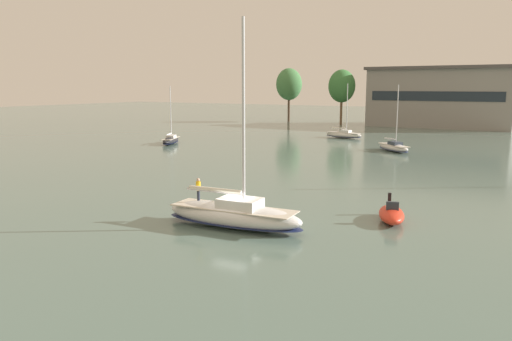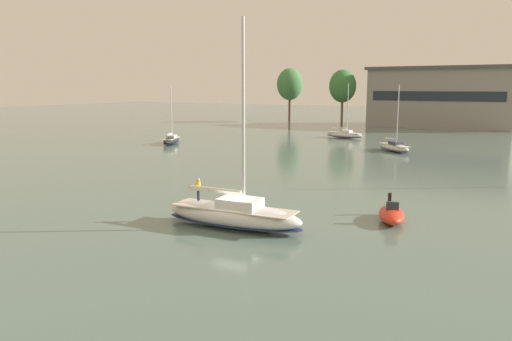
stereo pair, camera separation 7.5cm
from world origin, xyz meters
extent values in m
plane|color=slate|center=(0.00, 0.00, 0.00)|extent=(400.00, 400.00, 0.00)
cube|color=gray|center=(-4.81, 96.15, 6.61)|extent=(31.57, 14.54, 13.23)
cube|color=#1E2833|center=(-4.81, 88.81, 7.27)|extent=(28.41, 0.10, 2.12)
cube|color=#514C4C|center=(-4.81, 96.15, 13.58)|extent=(32.77, 15.74, 0.70)
cylinder|color=brown|center=(-27.03, 89.70, 3.64)|extent=(0.58, 0.58, 7.29)
ellipsoid|color=#3D7A3D|center=(-27.03, 89.70, 9.49)|extent=(6.56, 6.56, 8.02)
cylinder|color=#4C3828|center=(-43.07, 92.72, 3.83)|extent=(0.61, 0.61, 7.65)
ellipsoid|color=#477F47|center=(-43.07, 92.72, 9.97)|extent=(6.89, 6.89, 8.42)
ellipsoid|color=silver|center=(0.00, 0.00, 0.85)|extent=(10.19, 3.64, 1.70)
ellipsoid|color=#19234C|center=(0.00, 0.00, 0.38)|extent=(10.30, 3.68, 0.20)
cube|color=beige|center=(0.00, 0.00, 1.35)|extent=(8.96, 3.09, 0.06)
cube|color=silver|center=(0.50, 0.04, 1.73)|extent=(2.96, 2.19, 0.70)
cylinder|color=silver|center=(0.80, 0.07, 7.62)|extent=(0.20, 0.20, 12.49)
cylinder|color=silver|center=(-1.44, -0.12, 2.38)|extent=(4.49, 0.55, 0.17)
cylinder|color=silver|center=(-1.44, -0.12, 2.49)|extent=(4.06, 0.62, 0.27)
cylinder|color=#232838|center=(-3.02, 0.08, 1.80)|extent=(0.22, 0.22, 0.85)
cylinder|color=gold|center=(-3.02, 0.08, 2.55)|extent=(0.37, 0.37, 0.65)
sphere|color=tan|center=(-3.02, 0.08, 3.00)|extent=(0.24, 0.24, 0.24)
ellipsoid|color=#232328|center=(-36.27, 36.19, 0.58)|extent=(4.64, 7.01, 1.16)
ellipsoid|color=#19234C|center=(-36.27, 36.19, 0.26)|extent=(4.69, 7.08, 0.14)
cube|color=beige|center=(-36.27, 36.19, 0.93)|extent=(4.02, 6.13, 0.06)
cube|color=silver|center=(-36.41, 36.50, 1.20)|extent=(2.03, 2.30, 0.48)
cylinder|color=silver|center=(-36.50, 36.69, 5.24)|extent=(0.14, 0.14, 8.55)
cylinder|color=silver|center=(-35.85, 35.29, 1.65)|extent=(1.41, 2.84, 0.12)
cylinder|color=white|center=(-35.85, 35.29, 1.73)|extent=(1.35, 2.59, 0.19)
ellipsoid|color=silver|center=(-1.69, 45.56, 0.59)|extent=(6.47, 6.18, 1.19)
ellipsoid|color=#19234C|center=(-1.69, 45.56, 0.27)|extent=(6.53, 6.24, 0.14)
cube|color=beige|center=(-1.69, 45.56, 0.95)|extent=(5.64, 5.38, 0.06)
cube|color=#333D4C|center=(-1.43, 45.32, 1.23)|extent=(2.37, 2.34, 0.49)
cylinder|color=silver|center=(-1.28, 45.18, 5.35)|extent=(0.14, 0.14, 8.74)
cylinder|color=silver|center=(-2.43, 46.25, 1.68)|extent=(2.39, 2.22, 0.12)
cylinder|color=white|center=(-2.43, 46.25, 1.76)|extent=(2.21, 2.06, 0.19)
ellipsoid|color=white|center=(-14.93, 59.83, 0.61)|extent=(7.37, 2.97, 1.22)
ellipsoid|color=#19234C|center=(-14.93, 59.83, 0.27)|extent=(7.44, 2.99, 0.15)
cube|color=#BCB7A8|center=(-14.93, 59.83, 0.97)|extent=(6.48, 2.53, 0.06)
cube|color=silver|center=(-14.58, 59.79, 1.25)|extent=(2.18, 1.66, 0.50)
cylinder|color=silver|center=(-14.36, 59.76, 5.48)|extent=(0.14, 0.14, 8.96)
cylinder|color=silver|center=(-15.96, 59.98, 1.72)|extent=(3.21, 0.56, 0.12)
cylinder|color=silver|center=(-15.96, 59.98, 1.81)|extent=(2.90, 0.59, 0.19)
ellipsoid|color=red|center=(8.87, 6.92, 0.52)|extent=(3.12, 4.64, 1.03)
cube|color=black|center=(8.15, 8.84, 1.09)|extent=(0.29, 0.27, 1.14)
cube|color=#28333D|center=(9.02, 6.51, 1.24)|extent=(0.89, 0.53, 0.62)
camera|label=1|loc=(18.15, -27.54, 9.54)|focal=35.00mm
camera|label=2|loc=(18.21, -27.50, 9.54)|focal=35.00mm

